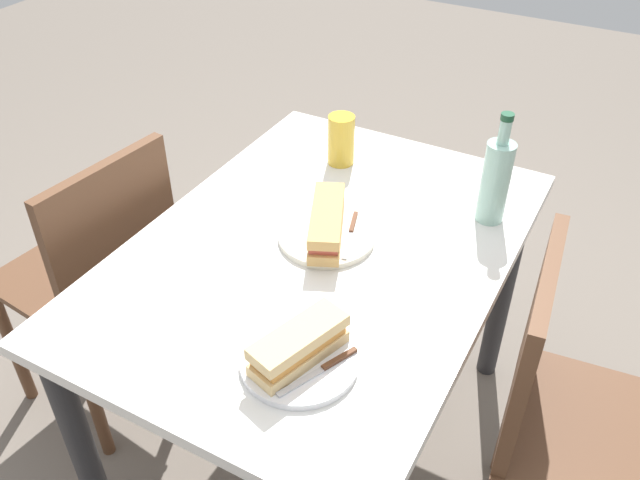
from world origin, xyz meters
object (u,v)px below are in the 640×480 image
object	(u,v)px
baguette_sandwich_near	(329,223)
water_bottle	(496,180)
dining_table	(320,284)
knife_far	(323,368)
chair_far	(564,413)
knife_near	(351,232)
plate_far	(299,360)
beer_glass	(341,140)
chair_near	(101,273)
baguette_sandwich_far	(299,345)
plate_near	(328,237)

from	to	relation	value
baguette_sandwich_near	water_bottle	size ratio (longest dim) A/B	0.88
dining_table	knife_far	bearing A→B (deg)	29.42
dining_table	chair_far	size ratio (longest dim) A/B	1.30
knife_near	plate_far	world-z (taller)	knife_near
knife_far	baguette_sandwich_near	bearing A→B (deg)	-153.35
plate_far	beer_glass	xyz separation A→B (m)	(-0.69, -0.27, 0.06)
beer_glass	dining_table	bearing A→B (deg)	20.10
plate_far	dining_table	bearing A→B (deg)	-157.59
dining_table	water_bottle	bearing A→B (deg)	134.05
chair_near	knife_near	distance (m)	0.72
plate_far	knife_near	bearing A→B (deg)	-167.28
water_bottle	beer_glass	size ratio (longest dim) A/B	2.02
plate_far	baguette_sandwich_far	xyz separation A→B (m)	(0.00, 0.00, 0.04)
dining_table	baguette_sandwich_near	distance (m)	0.16
knife_far	water_bottle	world-z (taller)	water_bottle
plate_near	knife_near	bearing A→B (deg)	126.46
dining_table	beer_glass	xyz separation A→B (m)	(-0.36, -0.13, 0.18)
chair_far	knife_near	bearing A→B (deg)	-97.47
dining_table	beer_glass	size ratio (longest dim) A/B	8.20
dining_table	baguette_sandwich_far	bearing A→B (deg)	22.41
water_bottle	baguette_sandwich_near	bearing A→B (deg)	-48.82
plate_near	water_bottle	world-z (taller)	water_bottle
plate_far	chair_far	bearing A→B (deg)	124.64
chair_near	knife_far	world-z (taller)	chair_near
chair_far	chair_near	xyz separation A→B (m)	(0.13, -1.20, 0.00)
chair_far	plate_far	bearing A→B (deg)	-55.36
baguette_sandwich_far	chair_far	bearing A→B (deg)	124.64
dining_table	chair_near	distance (m)	0.63
knife_far	plate_far	bearing A→B (deg)	-95.16
plate_near	baguette_sandwich_near	bearing A→B (deg)	0.00
chair_near	plate_far	bearing A→B (deg)	75.17
baguette_sandwich_near	knife_near	size ratio (longest dim) A/B	1.41
plate_near	knife_far	bearing A→B (deg)	26.65
knife_near	knife_far	distance (m)	0.42
knife_near	baguette_sandwich_far	world-z (taller)	baguette_sandwich_far
knife_far	beer_glass	size ratio (longest dim) A/B	1.22
baguette_sandwich_far	knife_far	bearing A→B (deg)	84.84
knife_near	water_bottle	distance (m)	0.36
plate_far	baguette_sandwich_far	size ratio (longest dim) A/B	1.08
knife_near	baguette_sandwich_far	distance (m)	0.41
baguette_sandwich_near	plate_near	bearing A→B (deg)	0.00
knife_far	dining_table	bearing A→B (deg)	-150.58
knife_near	dining_table	bearing A→B (deg)	-36.50
baguette_sandwich_near	beer_glass	size ratio (longest dim) A/B	1.77
baguette_sandwich_far	baguette_sandwich_near	bearing A→B (deg)	-160.06
baguette_sandwich_far	knife_far	distance (m)	0.06
plate_near	beer_glass	bearing A→B (deg)	-157.42
dining_table	water_bottle	xyz separation A→B (m)	(-0.30, 0.31, 0.22)
chair_near	baguette_sandwich_near	xyz separation A→B (m)	(-0.17, 0.61, 0.27)
chair_near	plate_near	distance (m)	0.67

